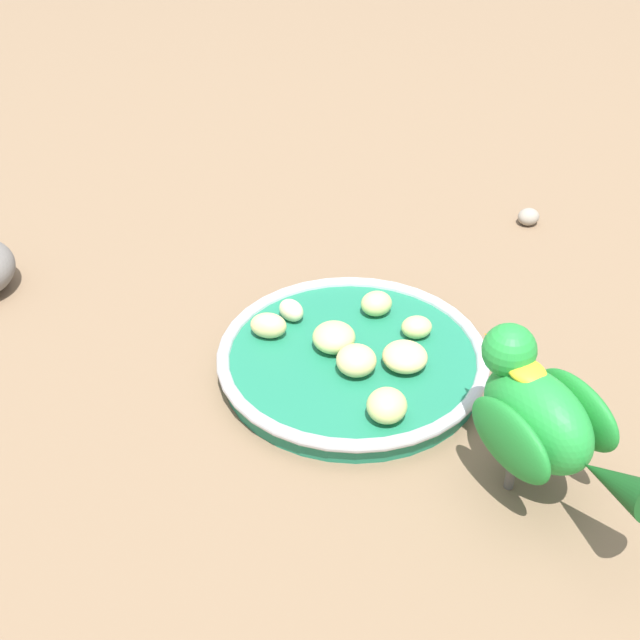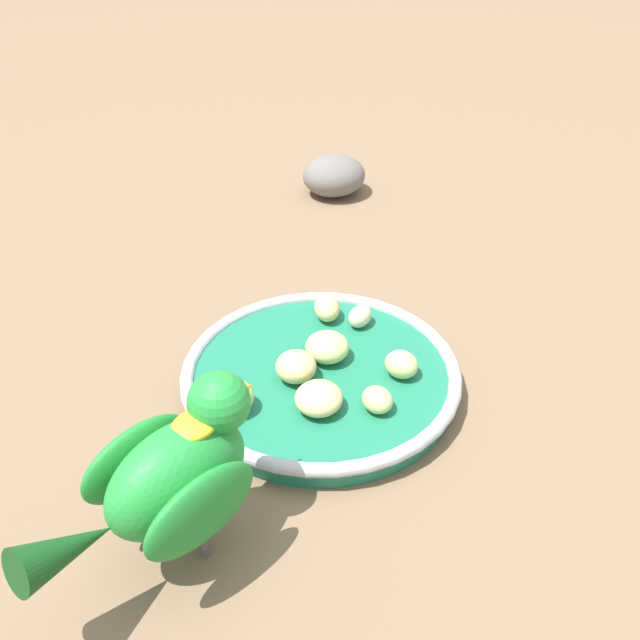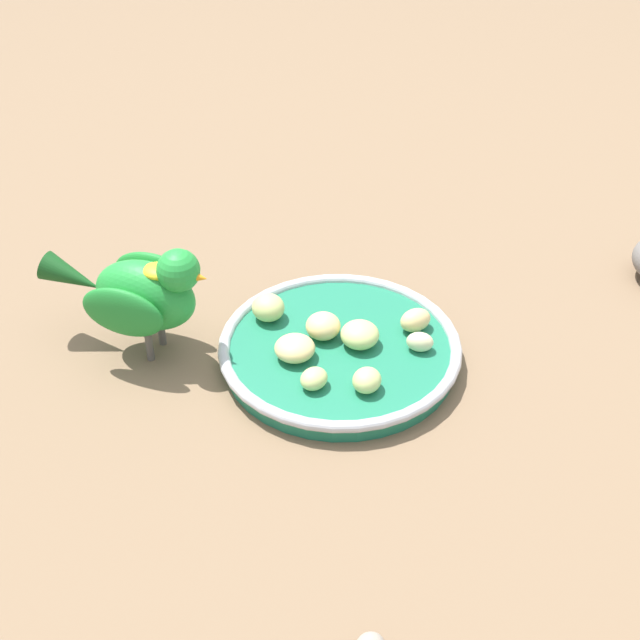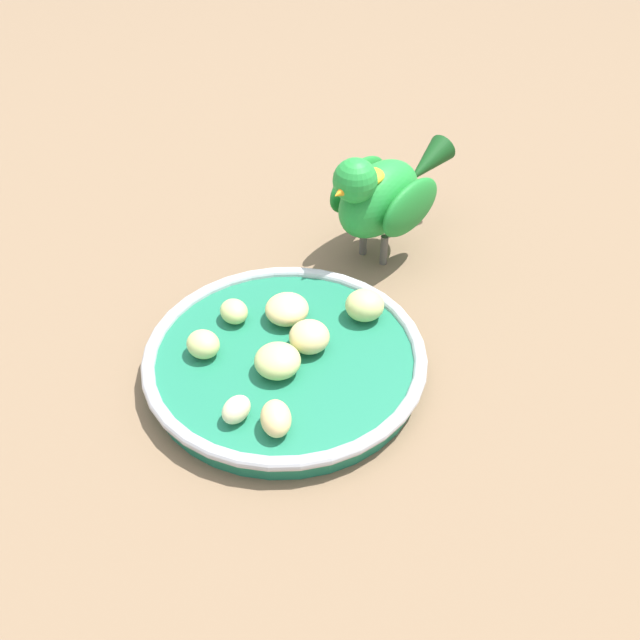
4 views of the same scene
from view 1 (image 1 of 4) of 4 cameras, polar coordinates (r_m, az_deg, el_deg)
The scene contains 12 objects.
ground_plane at distance 0.85m, azimuth 0.67°, elevation -1.95°, with size 4.00×4.00×0.00m, color #7A6047.
feeding_bowl at distance 0.82m, azimuth 1.81°, elevation -2.44°, with size 0.23×0.23×0.02m.
apple_piece_0 at distance 0.79m, azimuth 2.04°, elevation -2.41°, with size 0.03×0.03×0.02m, color #E5C67F.
apple_piece_1 at distance 0.85m, azimuth -1.85°, elevation 0.58°, with size 0.03×0.02×0.02m, color beige.
apple_piece_2 at distance 0.84m, azimuth 5.60°, elevation -0.24°, with size 0.03×0.02×0.02m, color #C6D17A.
apple_piece_3 at distance 0.83m, azimuth -3.21°, elevation -0.45°, with size 0.03×0.02×0.02m, color #E5C67F.
apple_piece_4 at distance 0.80m, azimuth 4.93°, elevation -2.17°, with size 0.04×0.04×0.02m, color #E5C67F.
apple_piece_5 at distance 0.86m, azimuth 3.23°, elevation 0.99°, with size 0.03×0.03×0.02m, color #C6D17A.
apple_piece_6 at distance 0.82m, azimuth 0.98°, elevation -1.03°, with size 0.04×0.04×0.02m, color #C6D17A.
apple_piece_7 at distance 0.75m, azimuth 3.86°, elevation -5.07°, with size 0.03×0.03×0.03m, color #C6D17A.
parrot at distance 0.70m, azimuth 12.86°, elevation -5.59°, with size 0.12×0.16×0.12m.
pebble_0 at distance 1.05m, azimuth 12.12°, elevation 6.02°, with size 0.02×0.02×0.02m, color gray.
Camera 1 is at (-0.01, -0.67, 0.53)m, focal length 53.97 mm.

